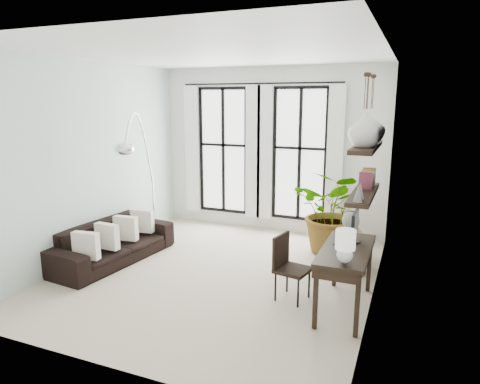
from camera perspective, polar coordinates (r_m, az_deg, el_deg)
The scene contains 16 objects.
floor at distance 6.60m, azimuth -3.08°, elevation -10.81°, with size 5.00×5.00×0.00m, color beige.
ceiling at distance 6.11m, azimuth -3.44°, elevation 18.02°, with size 5.00×5.00×0.00m, color white.
wall_left at distance 7.40m, azimuth -19.22°, elevation 3.92°, with size 5.00×5.00×0.00m, color silver.
wall_right at distance 5.58m, azimuth 18.11°, elevation 1.49°, with size 5.00×5.00×0.00m, color white.
wall_back at distance 8.46m, azimuth 4.09°, elevation 5.53°, with size 4.50×4.50×0.00m, color white.
windows at distance 8.46m, azimuth 2.64°, elevation 5.28°, with size 3.26×0.13×2.65m.
wall_shelves at distance 5.22m, azimuth 16.35°, elevation 2.31°, with size 0.25×1.30×0.60m.
sofa at distance 7.28m, azimuth -16.65°, elevation -6.43°, with size 2.17×0.85×0.63m, color black.
throw_pillows at distance 7.17m, azimuth -16.11°, elevation -5.15°, with size 0.40×1.52×0.40m.
plant at distance 7.38m, azimuth 12.52°, elevation -2.64°, with size 1.31×1.13×1.45m, color #2D7228.
desk at distance 5.40m, azimuth 13.87°, elevation -8.03°, with size 0.57×1.36×1.19m.
desk_chair at distance 5.70m, azimuth 6.36°, elevation -9.36°, with size 0.48×0.48×0.86m.
arc_lamp at distance 7.45m, azimuth -13.38°, elevation 6.27°, with size 0.74×1.65×2.39m.
buddha at distance 6.72m, azimuth 14.38°, elevation -7.13°, with size 0.53×0.53×0.95m.
vase_a at distance 4.87m, azimuth 16.36°, elevation 8.02°, with size 0.37×0.37×0.38m, color white.
vase_b at distance 5.27m, azimuth 16.84°, elevation 8.28°, with size 0.37×0.37×0.38m, color white.
Camera 1 is at (2.62, -5.48, 2.58)m, focal length 32.00 mm.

